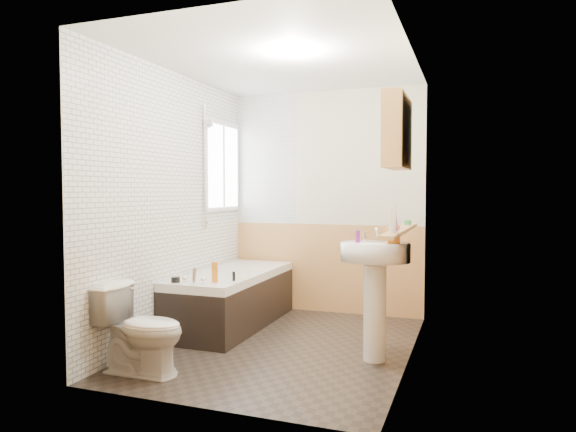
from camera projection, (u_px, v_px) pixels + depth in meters
The scene contains 26 objects.
floor at pixel (282, 346), 4.56m from camera, with size 2.80×2.80×0.00m, color black.
ceiling at pixel (282, 61), 4.44m from camera, with size 2.80×2.80×0.00m, color white.
wall_back at pixel (326, 202), 5.82m from camera, with size 2.20×0.02×2.50m, color beige.
wall_front at pixel (202, 211), 3.17m from camera, with size 2.20×0.02×2.50m, color beige.
wall_left at pixel (173, 204), 4.87m from camera, with size 0.02×2.80×2.50m, color beige.
wall_right at pixel (411, 207), 4.12m from camera, with size 0.02×2.80×2.50m, color beige.
wainscot_right at pixel (408, 299), 4.16m from camera, with size 0.01×2.80×1.00m, color tan.
wainscot_front at pixel (205, 330), 3.23m from camera, with size 2.20×0.01×1.00m, color tan.
wainscot_back at pixel (325, 268), 5.84m from camera, with size 2.20×0.01×1.00m, color tan.
tile_cladding_left at pixel (175, 204), 4.86m from camera, with size 0.01×2.80×2.50m, color white.
tile_return_back at pixel (266, 159), 6.02m from camera, with size 0.75×0.01×1.50m, color white.
window at pixel (223, 167), 5.73m from camera, with size 0.03×0.79×0.99m.
bathtub at pixel (232, 297), 5.25m from camera, with size 0.70×1.71×0.70m.
shower_riser at pixel (206, 156), 5.31m from camera, with size 0.11×0.09×1.30m.
toilet at pixel (141, 329), 3.86m from camera, with size 0.38×0.68×0.67m, color white.
sink at pixel (375, 277), 4.14m from camera, with size 0.56×0.45×1.08m.
pine_shelf at pixel (401, 230), 4.07m from camera, with size 0.10×1.53×0.03m, color tan.
medicine_cabinet at pixel (397, 132), 3.97m from camera, with size 0.16×0.63×0.57m.
foam_can at pixel (392, 220), 3.62m from camera, with size 0.06×0.06×0.18m, color silver.
green_bottle at pixel (396, 217), 3.78m from camera, with size 0.04×0.04×0.20m, color purple.
black_jar at pixel (408, 223), 4.49m from camera, with size 0.06×0.06×0.04m, color #388447.
soap_bottle at pixel (393, 237), 4.04m from camera, with size 0.10×0.21×0.10m, color orange.
clear_bottle at pixel (358, 237), 4.10m from camera, with size 0.04×0.04×0.10m, color purple.
blue_gel at pixel (215, 272), 4.59m from camera, with size 0.05×0.03×0.18m, color orange.
cream_jar at pixel (175, 280), 4.59m from camera, with size 0.08×0.08×0.05m, color black.
orange_bottle at pixel (234, 276), 4.67m from camera, with size 0.03×0.03×0.08m, color black.
Camera 1 is at (1.57, -4.21, 1.37)m, focal length 32.00 mm.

